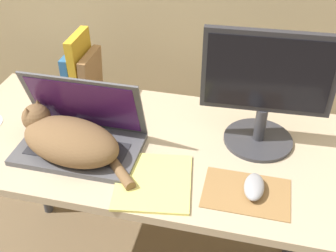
{
  "coord_description": "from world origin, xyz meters",
  "views": [
    {
      "loc": [
        0.34,
        -0.71,
        1.61
      ],
      "look_at": [
        0.1,
        0.27,
        0.85
      ],
      "focal_mm": 45.0,
      "sensor_mm": 36.0,
      "label": 1
    }
  ],
  "objects_px": {
    "external_monitor": "(266,89)",
    "notepad": "(153,182)",
    "computer_mouse": "(254,187)",
    "cat": "(68,139)",
    "laptop": "(81,135)",
    "book_row": "(82,72)"
  },
  "relations": [
    {
      "from": "external_monitor",
      "to": "notepad",
      "type": "distance_m",
      "value": 0.43
    },
    {
      "from": "computer_mouse",
      "to": "notepad",
      "type": "relative_size",
      "value": 0.4
    },
    {
      "from": "cat",
      "to": "computer_mouse",
      "type": "distance_m",
      "value": 0.57
    },
    {
      "from": "computer_mouse",
      "to": "external_monitor",
      "type": "bearing_deg",
      "value": 90.7
    },
    {
      "from": "laptop",
      "to": "computer_mouse",
      "type": "relative_size",
      "value": 3.56
    },
    {
      "from": "cat",
      "to": "computer_mouse",
      "type": "xyz_separation_m",
      "value": [
        0.57,
        -0.03,
        -0.04
      ]
    },
    {
      "from": "external_monitor",
      "to": "book_row",
      "type": "xyz_separation_m",
      "value": [
        -0.65,
        0.12,
        -0.09
      ]
    },
    {
      "from": "laptop",
      "to": "book_row",
      "type": "xyz_separation_m",
      "value": [
        -0.1,
        0.28,
        0.06
      ]
    },
    {
      "from": "external_monitor",
      "to": "book_row",
      "type": "height_order",
      "value": "external_monitor"
    },
    {
      "from": "external_monitor",
      "to": "computer_mouse",
      "type": "xyz_separation_m",
      "value": [
        0.0,
        -0.24,
        -0.18
      ]
    },
    {
      "from": "laptop",
      "to": "external_monitor",
      "type": "distance_m",
      "value": 0.59
    },
    {
      "from": "external_monitor",
      "to": "notepad",
      "type": "relative_size",
      "value": 1.45
    },
    {
      "from": "cat",
      "to": "book_row",
      "type": "bearing_deg",
      "value": 104.36
    },
    {
      "from": "laptop",
      "to": "computer_mouse",
      "type": "bearing_deg",
      "value": -8.04
    },
    {
      "from": "laptop",
      "to": "cat",
      "type": "distance_m",
      "value": 0.05
    },
    {
      "from": "cat",
      "to": "laptop",
      "type": "bearing_deg",
      "value": 63.17
    },
    {
      "from": "laptop",
      "to": "notepad",
      "type": "xyz_separation_m",
      "value": [
        0.26,
        -0.11,
        -0.04
      ]
    },
    {
      "from": "cat",
      "to": "notepad",
      "type": "distance_m",
      "value": 0.3
    },
    {
      "from": "external_monitor",
      "to": "notepad",
      "type": "height_order",
      "value": "external_monitor"
    },
    {
      "from": "book_row",
      "to": "notepad",
      "type": "bearing_deg",
      "value": -46.21
    },
    {
      "from": "cat",
      "to": "external_monitor",
      "type": "xyz_separation_m",
      "value": [
        0.57,
        0.2,
        0.14
      ]
    },
    {
      "from": "laptop",
      "to": "cat",
      "type": "xyz_separation_m",
      "value": [
        -0.02,
        -0.04,
        0.01
      ]
    }
  ]
}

